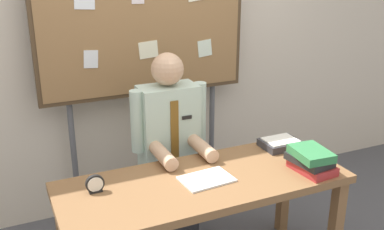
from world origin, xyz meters
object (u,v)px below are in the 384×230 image
person (170,157)px  paper_tray (280,143)px  book_stack (311,160)px  open_notebook (207,179)px  desk_clock (95,185)px  desk (204,193)px  bulletin_board (144,25)px

person → paper_tray: size_ratio=5.40×
book_stack → open_notebook: 0.66m
open_notebook → desk_clock: 0.65m
desk → bulletin_board: (-0.00, 1.02, 0.87)m
desk → paper_tray: size_ratio=6.67×
book_stack → paper_tray: book_stack is taller
person → book_stack: person is taller
desk → paper_tray: paper_tray is taller
desk_clock → paper_tray: desk_clock is taller
desk_clock → book_stack: bearing=-12.9°
bulletin_board → open_notebook: size_ratio=6.96×
bulletin_board → desk_clock: bearing=-124.5°
bulletin_board → book_stack: size_ratio=7.05×
paper_tray → book_stack: bearing=-96.7°
person → paper_tray: bearing=-27.1°
person → open_notebook: bearing=-89.1°
book_stack → desk_clock: size_ratio=2.80×
desk_clock → paper_tray: 1.32m
desk → paper_tray: 0.73m
bulletin_board → paper_tray: bearing=-49.9°
desk_clock → paper_tray: (1.31, 0.09, -0.02)m
desk → bulletin_board: 1.34m
person → book_stack: size_ratio=4.70×
book_stack → person: bearing=131.1°
desk_clock → open_notebook: bearing=-11.6°
open_notebook → paper_tray: bearing=18.2°
person → book_stack: bearing=-48.9°
desk → book_stack: bearing=-15.7°
person → bulletin_board: (-0.00, 0.46, 0.87)m
desk → desk_clock: 0.65m
bulletin_board → book_stack: bulletin_board is taller
person → open_notebook: 0.58m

